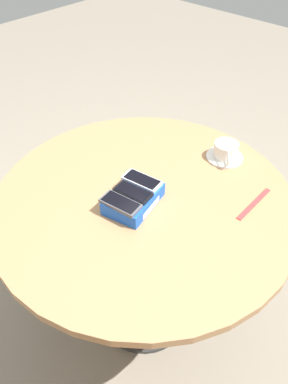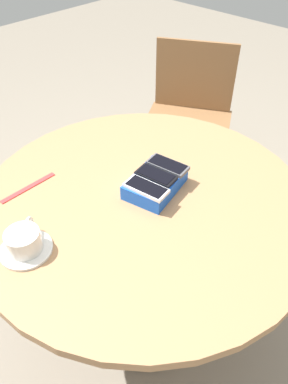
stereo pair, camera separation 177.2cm
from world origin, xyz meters
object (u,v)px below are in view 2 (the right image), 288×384
Objects in this scene: phone_box at (155,183)px; phone_black at (157,176)px; chair_near_window at (188,120)px; round_table at (144,222)px; phone_gray at (168,165)px; phone_white at (146,188)px; saucer at (26,249)px; coffee_cup at (24,240)px; lanyard_strap at (28,188)px.

phone_box is 0.03m from phone_black.
chair_near_window is (-0.81, -0.49, -0.31)m from phone_box.
phone_gray reaches higher than round_table.
phone_gray is 0.06m from phone_black.
phone_black is 1.00m from chair_near_window.
phone_gray reaches higher than phone_white.
phone_box is at bearing 169.23° from saucer.
chair_near_window reaches higher than round_table.
coffee_cup is (-0.00, -0.00, 0.03)m from saucer.
phone_black is at bearing 169.06° from saucer.
phone_box is 1.11× the size of lanyard_strap.
phone_box reaches higher than round_table.
lanyard_strap is (0.21, -0.31, -0.05)m from phone_white.
phone_black is at bearing -165.51° from phone_white.
chair_near_window reaches higher than phone_box.
chair_near_window reaches higher than phone_gray.
round_table is at bearing 167.92° from saucer.
lanyard_strap is at bearing -47.20° from phone_black.
chair_near_window is (-0.81, -0.49, -0.34)m from phone_black.
phone_white is 0.99× the size of saucer.
phone_black is 0.68× the size of lanyard_strap.
phone_white is 0.37m from coffee_cup.
phone_box is at bearing 179.01° from round_table.
chair_near_window reaches higher than coffee_cup.
chair_near_window is (-1.22, -0.41, -0.33)m from coffee_cup.
phone_box is 0.42m from saucer.
round_table is 0.20m from phone_gray.
round_table is 1.00m from chair_near_window.
phone_white is at bearing 11.80° from phone_gray.
phone_white is at bearing 61.34° from round_table.
chair_near_window is (-1.08, -0.20, -0.29)m from lanyard_strap.
saucer is 1.28× the size of coffee_cup.
coffee_cup is (0.41, -0.08, 0.01)m from phone_box.
coffee_cup reaches higher than round_table.
coffee_cup is 1.33m from chair_near_window.
phone_box is 0.40m from lanyard_strap.
round_table is at bearing -118.66° from phone_white.
saucer is (0.42, -0.08, -0.02)m from phone_box.
lanyard_strap is at bearing -52.97° from round_table.
lanyard_strap is 0.24× the size of chair_near_window.
saucer is at bearing -8.37° from phone_gray.
saucer is at bearing -12.08° from round_table.
phone_box is 1.55× the size of saucer.
phone_gray is 0.99× the size of phone_white.
phone_white is 1.06m from chair_near_window.
phone_black is at bearing 31.24° from chair_near_window.
phone_gray is at bearing 171.63° from saucer.
saucer is at bearing -10.94° from phone_black.
lanyard_strap is at bearing -47.27° from phone_box.
round_table is at bearing 3.70° from phone_gray.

